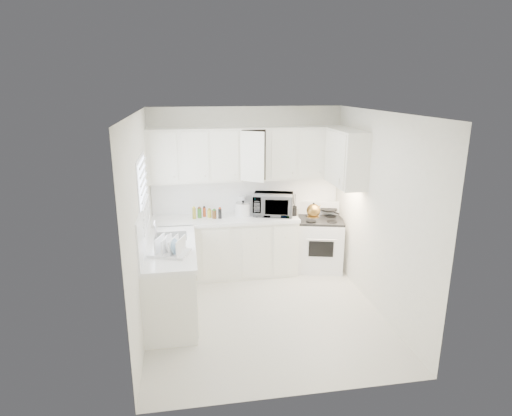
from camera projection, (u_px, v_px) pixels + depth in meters
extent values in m
plane|color=silver|center=(265.00, 313.00, 5.67)|extent=(3.20, 3.20, 0.00)
plane|color=white|center=(266.00, 113.00, 4.95)|extent=(3.20, 3.20, 0.00)
plane|color=white|center=(247.00, 190.00, 6.82)|extent=(3.00, 0.00, 3.00)
plane|color=white|center=(298.00, 273.00, 3.79)|extent=(3.00, 0.00, 3.00)
plane|color=white|center=(141.00, 226.00, 5.07)|extent=(0.00, 3.20, 3.20)
plane|color=white|center=(379.00, 214.00, 5.54)|extent=(0.00, 3.20, 3.20)
cube|color=white|center=(225.00, 219.00, 6.57)|extent=(2.24, 0.64, 0.05)
cube|color=white|center=(170.00, 248.00, 5.41)|extent=(0.64, 1.62, 0.05)
cube|color=white|center=(247.00, 194.00, 6.83)|extent=(2.98, 0.02, 0.55)
cube|color=white|center=(144.00, 226.00, 5.28)|extent=(0.02, 1.60, 0.55)
imported|color=gray|center=(273.00, 202.00, 6.65)|extent=(0.67, 0.48, 0.41)
cylinder|color=white|center=(243.00, 204.00, 6.79)|extent=(0.12, 0.12, 0.27)
cylinder|color=olive|center=(194.00, 212.00, 6.60)|extent=(0.06, 0.06, 0.13)
cylinder|color=#316A23|center=(199.00, 214.00, 6.52)|extent=(0.06, 0.06, 0.13)
cylinder|color=#B84018|center=(204.00, 212.00, 6.62)|extent=(0.06, 0.06, 0.13)
cylinder|color=gold|center=(209.00, 213.00, 6.55)|extent=(0.06, 0.06, 0.13)
cylinder|color=brown|center=(214.00, 211.00, 6.65)|extent=(0.06, 0.06, 0.13)
cylinder|color=black|center=(219.00, 213.00, 6.57)|extent=(0.06, 0.06, 0.13)
cylinder|color=#B84018|center=(284.00, 206.00, 6.85)|extent=(0.06, 0.06, 0.19)
cylinder|color=gold|center=(288.00, 207.00, 6.80)|extent=(0.06, 0.06, 0.19)
cylinder|color=brown|center=(290.00, 205.00, 6.87)|extent=(0.06, 0.06, 0.19)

